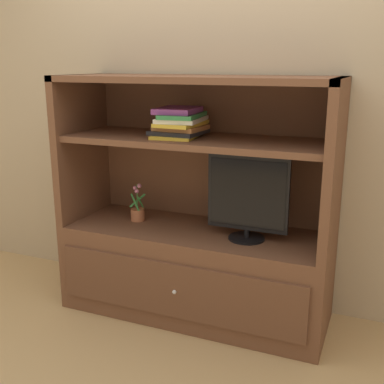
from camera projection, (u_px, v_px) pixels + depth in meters
The scene contains 6 objects.
ground_plane at pixel (168, 343), 2.72m from camera, with size 8.00×8.00×0.00m, color tan.
painted_rear_wall at pixel (216, 85), 3.02m from camera, with size 6.00×0.10×2.80m, color tan.
media_console at pixel (196, 243), 2.96m from camera, with size 1.64×0.61×1.47m.
tv_monitor at pixel (248, 198), 2.70m from camera, with size 0.47×0.21×0.49m.
potted_plant at pixel (138, 212), 3.08m from camera, with size 0.10×0.09×0.24m.
magazine_stack at pixel (180, 123), 2.79m from camera, with size 0.30×0.36×0.17m.
Camera 1 is at (1.04, -2.16, 1.54)m, focal length 44.73 mm.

